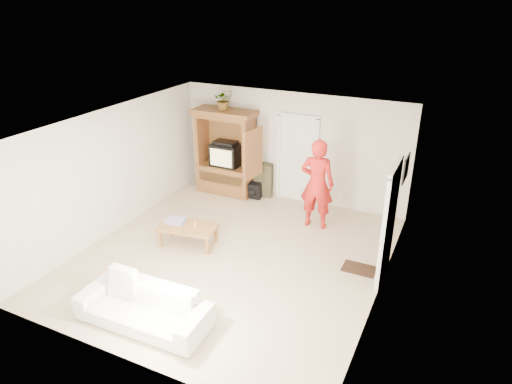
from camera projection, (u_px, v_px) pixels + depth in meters
floor at (233, 256)px, 8.77m from camera, size 6.00×6.00×0.00m
ceiling at (230, 125)px, 7.71m from camera, size 6.00×6.00×0.00m
wall_back at (292, 147)px, 10.72m from camera, size 5.50×0.00×5.50m
wall_front at (119, 283)px, 5.77m from camera, size 5.50×0.00×5.50m
wall_left at (113, 171)px, 9.33m from camera, size 0.00×6.00×6.00m
wall_right at (386, 226)px, 7.16m from camera, size 0.00×6.00×6.00m
armoire at (227, 158)px, 11.22m from camera, size 1.82×1.14×2.10m
door_back at (297, 160)px, 10.75m from camera, size 0.85×0.05×2.04m
doorway_right at (389, 225)px, 7.78m from camera, size 0.05×0.90×2.04m
framed_picture at (406, 168)px, 8.61m from camera, size 0.03×0.60×0.48m
doormat at (359, 269)px, 8.36m from camera, size 0.60×0.40×0.02m
plant at (224, 100)px, 10.62m from camera, size 0.58×0.57×0.49m
man at (317, 184)px, 9.52m from camera, size 0.75×0.52×1.95m
sofa at (143, 307)px, 6.90m from camera, size 2.08×0.86×0.60m
coffee_table at (188, 228)px, 9.03m from camera, size 1.24×0.82×0.43m
towel at (175, 221)px, 9.11m from camera, size 0.42×0.33×0.08m
candle at (196, 224)px, 8.97m from camera, size 0.08×0.08×0.10m
backpack_black at (254, 191)px, 11.11m from camera, size 0.34×0.21×0.40m
backpack_olive at (264, 180)px, 11.21m from camera, size 0.49×0.41×0.83m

